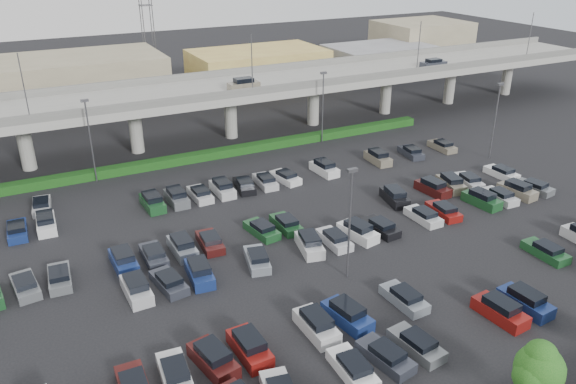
{
  "coord_description": "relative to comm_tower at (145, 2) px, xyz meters",
  "views": [
    {
      "loc": [
        -23.76,
        -43.15,
        27.4
      ],
      "look_at": [
        1.53,
        6.52,
        2.0
      ],
      "focal_mm": 35.0,
      "sensor_mm": 36.0,
      "label": 1
    }
  ],
  "objects": [
    {
      "name": "comm_tower",
      "position": [
        0.0,
        0.0,
        0.0
      ],
      "size": [
        2.4,
        2.4,
        30.0
      ],
      "color": "#4A4A4F",
      "rests_on": "ground"
    },
    {
      "name": "tree_row",
      "position": [
        -3.3,
        -100.53,
        -12.09
      ],
      "size": [
        65.07,
        3.66,
        5.94
      ],
      "color": "#332316",
      "rests_on": "ground"
    },
    {
      "name": "distant_buildings",
      "position": [
        8.38,
        -12.19,
        -11.87
      ],
      "size": [
        138.0,
        24.0,
        9.0
      ],
      "color": "gray",
      "rests_on": "ground"
    },
    {
      "name": "ground",
      "position": [
        -4.0,
        -74.0,
        -15.61
      ],
      "size": [
        280.0,
        280.0,
        0.0
      ],
      "primitive_type": "plane",
      "color": "black"
    },
    {
      "name": "overpass",
      "position": [
        -4.25,
        -42.01,
        -8.64
      ],
      "size": [
        150.0,
        13.0,
        15.8
      ],
      "color": "gray",
      "rests_on": "ground"
    },
    {
      "name": "light_poles",
      "position": [
        -8.12,
        -72.0,
        -9.37
      ],
      "size": [
        66.9,
        48.38,
        10.3
      ],
      "color": "#4A4A4F",
      "rests_on": "ground"
    },
    {
      "name": "hedge",
      "position": [
        -4.0,
        -49.0,
        -15.06
      ],
      "size": [
        66.0,
        1.6,
        1.1
      ],
      "primitive_type": "cube",
      "color": "#183F12",
      "rests_on": "ground"
    },
    {
      "name": "parked_cars",
      "position": [
        -5.56,
        -77.55,
        -14.97
      ],
      "size": [
        63.06,
        41.67,
        1.67
      ],
      "color": "maroon",
      "rests_on": "ground"
    }
  ]
}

